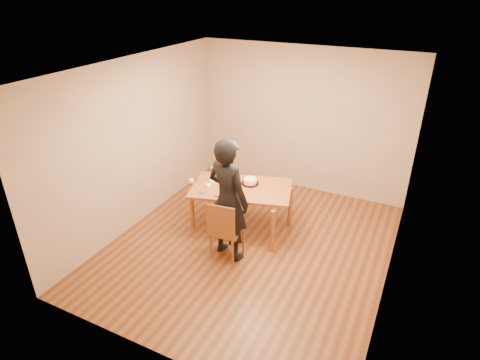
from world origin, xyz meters
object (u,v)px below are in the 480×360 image
at_px(cake_plate, 250,183).
at_px(cake, 250,181).
at_px(dining_chair, 227,230).
at_px(person, 228,200).
at_px(dining_table, 241,188).

height_order(cake_plate, cake, cake).
height_order(dining_chair, person, person).
height_order(cake_plate, person, person).
relative_size(cake, person, 0.11).
height_order(cake, person, person).
distance_m(dining_table, person, 0.77).
xyz_separation_m(dining_table, person, (0.15, -0.73, 0.20)).
xyz_separation_m(cake_plate, cake, (0.00, 0.00, 0.04)).
bearing_deg(cake_plate, dining_chair, -85.50).
bearing_deg(dining_chair, dining_table, 94.50).
xyz_separation_m(cake, person, (0.07, -0.89, 0.12)).
relative_size(dining_chair, cake_plate, 1.47).
relative_size(dining_table, person, 0.84).
xyz_separation_m(dining_table, cake, (0.08, 0.16, 0.07)).
height_order(dining_chair, cake, cake).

